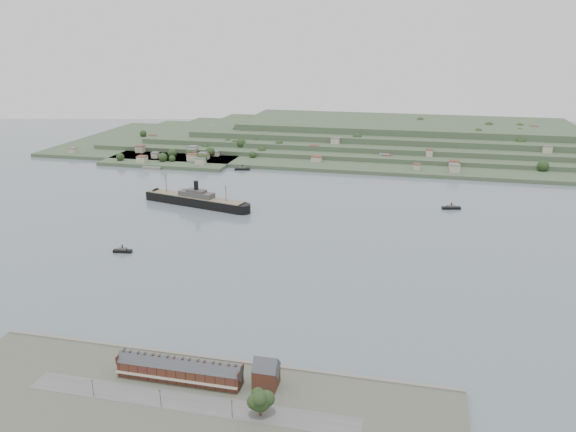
% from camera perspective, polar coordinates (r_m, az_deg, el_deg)
% --- Properties ---
extents(ground, '(1400.00, 1400.00, 0.00)m').
position_cam_1_polar(ground, '(397.21, 0.14, -3.30)').
color(ground, slate).
rests_on(ground, ground).
extents(near_shore, '(220.00, 80.00, 2.60)m').
position_cam_1_polar(near_shore, '(240.04, -10.45, -18.99)').
color(near_shore, '#4C5142').
rests_on(near_shore, ground).
extents(terrace_row, '(55.60, 9.80, 11.07)m').
position_cam_1_polar(terrace_row, '(254.17, -10.96, -15.11)').
color(terrace_row, '#4A2A1A').
rests_on(terrace_row, ground).
extents(gabled_building, '(10.40, 10.18, 14.09)m').
position_cam_1_polar(gabled_building, '(245.50, -2.24, -15.69)').
color(gabled_building, '#4A2A1A').
rests_on(gabled_building, ground).
extents(far_peninsula, '(760.00, 309.00, 30.00)m').
position_cam_1_polar(far_peninsula, '(767.34, 8.84, 7.85)').
color(far_peninsula, '#3A5337').
rests_on(far_peninsula, ground).
extents(steamship, '(110.67, 38.35, 26.94)m').
position_cam_1_polar(steamship, '(502.95, -9.69, 1.66)').
color(steamship, black).
rests_on(steamship, ground).
extents(tugboat, '(13.36, 5.27, 5.85)m').
position_cam_1_polar(tugboat, '(405.73, -16.46, -3.39)').
color(tugboat, black).
rests_on(tugboat, ground).
extents(ferry_west, '(17.65, 8.72, 6.38)m').
position_cam_1_polar(ferry_west, '(628.29, -4.66, 4.81)').
color(ferry_west, black).
rests_on(ferry_west, ground).
extents(ferry_east, '(16.51, 8.10, 5.97)m').
position_cam_1_polar(ferry_east, '(505.06, 16.25, 0.83)').
color(ferry_east, black).
rests_on(ferry_east, ground).
extents(fig_tree, '(10.49, 9.09, 11.71)m').
position_cam_1_polar(fig_tree, '(228.86, -2.81, -18.22)').
color(fig_tree, '#452C1F').
rests_on(fig_tree, ground).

